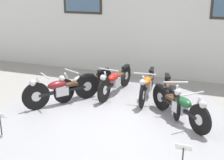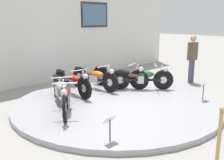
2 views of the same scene
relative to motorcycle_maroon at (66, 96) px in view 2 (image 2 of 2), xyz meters
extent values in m
plane|color=gray|center=(1.44, -0.26, -0.52)|extent=(60.00, 60.00, 0.00)
cylinder|color=#99999E|center=(1.44, -0.26, -0.46)|extent=(5.45, 5.45, 0.12)
cube|color=silver|center=(1.44, 3.49, 1.71)|extent=(14.00, 0.20, 4.45)
cube|color=#2D2823|center=(3.84, 3.38, 1.93)|extent=(1.40, 0.02, 1.00)
cube|color=slate|center=(3.84, 3.37, 1.93)|extent=(1.24, 0.02, 0.84)
cylinder|color=black|center=(-0.38, -0.51, -0.06)|extent=(0.45, 0.57, 0.67)
cylinder|color=silver|center=(-0.38, -0.51, -0.06)|extent=(0.19, 0.23, 0.23)
cylinder|color=black|center=(0.43, 0.57, -0.06)|extent=(0.45, 0.57, 0.67)
cylinder|color=silver|center=(0.43, 0.57, -0.06)|extent=(0.19, 0.23, 0.23)
cube|color=black|center=(0.02, 0.03, -0.06)|extent=(0.81, 1.03, 0.07)
cube|color=silver|center=(0.00, 0.00, -0.04)|extent=(0.35, 0.38, 0.24)
ellipsoid|color=maroon|center=(-0.06, -0.08, 0.12)|extent=(0.47, 0.52, 0.20)
cube|color=#472D1E|center=(0.16, 0.21, 0.08)|extent=(0.35, 0.38, 0.07)
cube|color=black|center=(0.43, 0.57, 0.22)|extent=(0.30, 0.35, 0.06)
cylinder|color=silver|center=(-0.29, -0.39, 0.14)|extent=(0.19, 0.23, 0.54)
cylinder|color=silver|center=(-0.23, -0.30, 0.40)|extent=(0.45, 0.35, 0.03)
sphere|color=silver|center=(-0.42, -0.55, 0.28)|extent=(0.15, 0.15, 0.15)
cylinder|color=black|center=(0.03, 0.11, -0.09)|extent=(0.30, 0.58, 0.61)
cylinder|color=silver|center=(0.03, 0.11, -0.09)|extent=(0.15, 0.22, 0.21)
cylinder|color=black|center=(0.58, 1.35, -0.09)|extent=(0.30, 0.58, 0.61)
cylinder|color=silver|center=(0.58, 1.35, -0.09)|extent=(0.15, 0.22, 0.21)
cube|color=black|center=(0.30, 0.73, -0.09)|extent=(0.57, 1.16, 0.07)
cube|color=silver|center=(0.29, 0.69, -0.07)|extent=(0.31, 0.37, 0.24)
ellipsoid|color=#B2B5BA|center=(0.24, 0.60, 0.09)|extent=(0.40, 0.53, 0.20)
cube|color=#472D1E|center=(0.39, 0.93, 0.05)|extent=(0.31, 0.37, 0.07)
cube|color=black|center=(0.58, 1.35, 0.17)|extent=(0.24, 0.37, 0.06)
cylinder|color=silver|center=(0.09, 0.25, 0.11)|extent=(0.14, 0.25, 0.54)
cylinder|color=silver|center=(0.13, 0.35, 0.37)|extent=(0.51, 0.25, 0.03)
sphere|color=silver|center=(0.00, 0.06, 0.25)|extent=(0.15, 0.15, 0.15)
cylinder|color=black|center=(0.94, 0.49, -0.08)|extent=(0.12, 0.64, 0.64)
cylinder|color=silver|center=(0.94, 0.49, -0.08)|extent=(0.09, 0.23, 0.22)
cylinder|color=black|center=(1.07, 1.83, -0.08)|extent=(0.12, 0.64, 0.64)
cylinder|color=silver|center=(1.07, 1.83, -0.08)|extent=(0.09, 0.23, 0.22)
cube|color=black|center=(1.01, 1.16, -0.08)|extent=(0.19, 1.24, 0.07)
cube|color=silver|center=(1.00, 1.12, -0.06)|extent=(0.23, 0.34, 0.24)
ellipsoid|color=red|center=(0.99, 1.02, 0.10)|extent=(0.26, 0.50, 0.20)
cube|color=#472D1E|center=(1.03, 1.38, 0.06)|extent=(0.23, 0.34, 0.07)
cube|color=black|center=(1.07, 1.83, 0.19)|extent=(0.13, 0.37, 0.06)
cylinder|color=silver|center=(0.96, 0.63, 0.12)|extent=(0.07, 0.25, 0.54)
cylinder|color=silver|center=(0.97, 0.74, 0.38)|extent=(0.54, 0.08, 0.03)
sphere|color=silver|center=(0.94, 0.43, 0.26)|extent=(0.15, 0.15, 0.15)
cylinder|color=black|center=(1.92, 0.48, -0.09)|extent=(0.10, 0.62, 0.62)
cylinder|color=silver|center=(1.92, 0.48, -0.09)|extent=(0.08, 0.22, 0.22)
cylinder|color=black|center=(1.82, 1.83, -0.09)|extent=(0.10, 0.62, 0.62)
cylinder|color=silver|center=(1.82, 1.83, -0.09)|extent=(0.08, 0.22, 0.22)
cube|color=black|center=(1.87, 1.16, -0.09)|extent=(0.17, 1.24, 0.07)
cube|color=silver|center=(1.87, 1.12, -0.07)|extent=(0.22, 0.33, 0.24)
ellipsoid|color=#D16619|center=(1.88, 1.02, 0.09)|extent=(0.26, 0.50, 0.20)
cube|color=#472D1E|center=(1.85, 1.38, 0.05)|extent=(0.22, 0.33, 0.07)
cube|color=black|center=(1.82, 1.83, 0.18)|extent=(0.13, 0.37, 0.06)
cylinder|color=silver|center=(1.91, 0.63, 0.11)|extent=(0.06, 0.25, 0.54)
cylinder|color=silver|center=(1.90, 0.74, 0.37)|extent=(0.54, 0.07, 0.03)
sphere|color=silver|center=(1.93, 0.42, 0.25)|extent=(0.15, 0.15, 0.15)
cylinder|color=black|center=(2.80, 0.09, -0.08)|extent=(0.26, 0.62, 0.63)
cylinder|color=silver|center=(2.80, 0.09, -0.08)|extent=(0.13, 0.23, 0.22)
cylinder|color=black|center=(2.35, 1.37, -0.08)|extent=(0.26, 0.62, 0.63)
cylinder|color=silver|center=(2.35, 1.37, -0.08)|extent=(0.13, 0.23, 0.22)
cube|color=black|center=(2.57, 0.73, -0.08)|extent=(0.47, 1.20, 0.07)
cube|color=silver|center=(2.59, 0.69, -0.06)|extent=(0.29, 0.37, 0.24)
ellipsoid|color=black|center=(2.62, 0.60, 0.10)|extent=(0.36, 0.53, 0.20)
cube|color=#472D1E|center=(2.50, 0.94, 0.06)|extent=(0.29, 0.37, 0.07)
cube|color=black|center=(2.35, 1.37, 0.19)|extent=(0.21, 0.37, 0.06)
cylinder|color=silver|center=(2.75, 0.23, 0.12)|extent=(0.12, 0.25, 0.54)
cylinder|color=silver|center=(2.71, 0.33, 0.38)|extent=(0.52, 0.21, 0.03)
sphere|color=silver|center=(2.81, 0.03, 0.26)|extent=(0.15, 0.15, 0.15)
cylinder|color=black|center=(3.33, -0.44, -0.09)|extent=(0.49, 0.48, 0.63)
cylinder|color=silver|center=(3.33, -0.44, -0.09)|extent=(0.20, 0.20, 0.22)
cylinder|color=black|center=(2.37, 0.50, -0.09)|extent=(0.49, 0.48, 0.63)
cylinder|color=silver|center=(2.37, 0.50, -0.09)|extent=(0.20, 0.20, 0.22)
cube|color=black|center=(2.85, 0.03, -0.09)|extent=(0.94, 0.92, 0.07)
cube|color=silver|center=(2.88, 0.00, -0.07)|extent=(0.37, 0.37, 0.24)
ellipsoid|color=#1E562D|center=(2.95, -0.07, 0.09)|extent=(0.50, 0.49, 0.20)
cube|color=#472D1E|center=(2.69, 0.19, 0.05)|extent=(0.37, 0.37, 0.07)
cube|color=black|center=(2.37, 0.50, 0.18)|extent=(0.33, 0.32, 0.06)
cylinder|color=silver|center=(3.23, -0.34, 0.11)|extent=(0.21, 0.21, 0.54)
cylinder|color=silver|center=(3.15, -0.26, 0.37)|extent=(0.40, 0.41, 0.03)
sphere|color=silver|center=(3.38, -0.48, 0.25)|extent=(0.15, 0.15, 0.15)
cylinder|color=#333338|center=(-0.33, -1.84, -0.19)|extent=(0.02, 0.02, 0.42)
cube|color=white|center=(-0.33, -1.84, 0.04)|extent=(0.26, 0.11, 0.15)
cylinder|color=#333338|center=(3.21, -1.84, -0.19)|extent=(0.02, 0.02, 0.42)
cube|color=white|center=(3.21, -1.84, 0.04)|extent=(0.26, 0.11, 0.15)
cylinder|color=#4C4C6B|center=(5.18, -0.33, -0.10)|extent=(0.13, 0.13, 0.84)
cylinder|color=#4C4C6B|center=(5.34, -0.33, -0.10)|extent=(0.13, 0.13, 0.84)
cube|color=brown|center=(5.26, -0.33, 0.64)|extent=(0.36, 0.22, 0.63)
sphere|color=tan|center=(5.26, -0.33, 1.10)|extent=(0.23, 0.23, 0.23)
cylinder|color=tan|center=(0.39, -3.51, -0.05)|extent=(0.06, 0.06, 0.95)
sphere|color=tan|center=(0.39, -3.51, 0.46)|extent=(0.08, 0.08, 0.08)
camera|label=1|loc=(3.64, -6.29, 2.57)|focal=50.00mm
camera|label=2|loc=(-3.37, -5.00, 1.79)|focal=42.00mm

